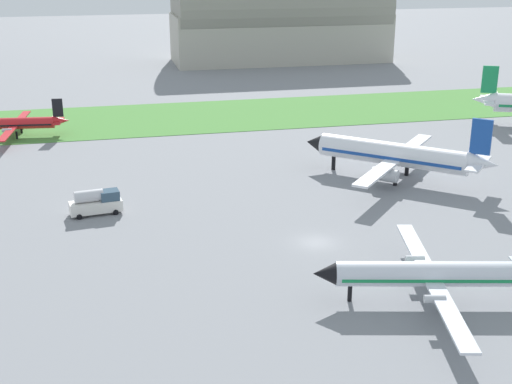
% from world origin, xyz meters
% --- Properties ---
extents(ground_plane, '(600.00, 600.00, 0.00)m').
position_xyz_m(ground_plane, '(0.00, 0.00, 0.00)').
color(ground_plane, gray).
extents(grass_taxiway_strip, '(360.00, 28.00, 0.08)m').
position_xyz_m(grass_taxiway_strip, '(0.00, 65.97, 0.04)').
color(grass_taxiway_strip, '#478438').
rests_on(grass_taxiway_strip, ground_plane).
extents(airplane_foreground_turboprop, '(22.44, 26.04, 7.91)m').
position_xyz_m(airplane_foreground_turboprop, '(6.31, -15.92, 2.89)').
color(airplane_foreground_turboprop, silver).
rests_on(airplane_foreground_turboprop, ground_plane).
extents(airplane_midfield_jet, '(23.90, 23.17, 10.38)m').
position_xyz_m(airplane_midfield_jet, '(18.27, 19.60, 3.74)').
color(airplane_midfield_jet, white).
rests_on(airplane_midfield_jet, ground_plane).
extents(airplane_taxiing_turboprop, '(19.30, 22.49, 6.74)m').
position_xyz_m(airplane_taxiing_turboprop, '(-38.22, 57.67, 2.47)').
color(airplane_taxiing_turboprop, red).
rests_on(airplane_taxiing_turboprop, ground_plane).
extents(fuel_truck_near_gate, '(6.77, 3.36, 3.29)m').
position_xyz_m(fuel_truck_near_gate, '(-24.49, 15.00, 1.58)').
color(fuel_truck_near_gate, white).
rests_on(fuel_truck_near_gate, ground_plane).
extents(hangar_distant, '(63.17, 24.55, 28.51)m').
position_xyz_m(hangar_distant, '(30.85, 132.96, 13.04)').
color(hangar_distant, '#B2AD9E').
rests_on(hangar_distant, ground_plane).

